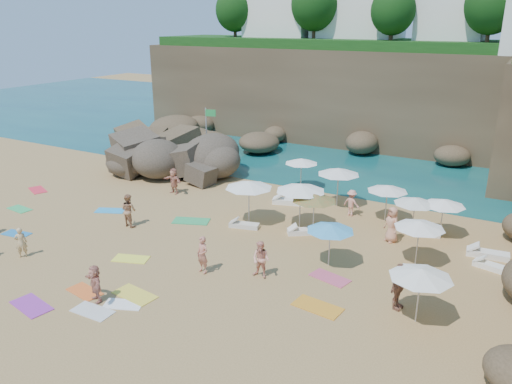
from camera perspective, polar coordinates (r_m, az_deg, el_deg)
The scene contains 48 objects.
ground at distance 25.00m, azimuth -7.41°, elevation -5.57°, with size 120.00×120.00×0.00m, color tan.
seawater at distance 51.08m, azimuth 13.04°, elevation 6.93°, with size 120.00×120.00×0.00m, color #0C4751.
cliff_back at distance 45.11m, azimuth 14.01°, elevation 10.46°, with size 44.00×8.00×8.00m, color brown.
rock_promontory at distance 43.40m, azimuth -6.64°, elevation 5.18°, with size 12.00×7.00×2.00m, color brown, non-canonical shape.
clifftop_buildings at distance 45.19m, azimuth 16.32°, elevation 19.52°, with size 28.48×9.48×7.00m.
clifftop_trees at distance 38.67m, azimuth 16.75°, elevation 19.69°, with size 35.60×23.82×4.40m.
marina_masts at distance 57.30m, azimuth -3.02°, elevation 11.72°, with size 3.10×0.10×6.00m.
rock_outcrop at distance 35.75m, azimuth -9.02°, elevation 2.02°, with size 6.96×5.22×2.79m, color brown, non-canonical shape.
flag_pole at distance 36.97m, azimuth -5.53°, elevation 7.16°, with size 0.83×0.28×4.33m.
parasol_0 at distance 31.89m, azimuth 5.21°, elevation 3.55°, with size 2.13×2.13×2.02m.
parasol_1 at distance 29.03m, azimuth 9.42°, elevation 2.35°, with size 2.45×2.45×2.32m.
parasol_2 at distance 26.07m, azimuth 17.73°, elevation -0.97°, with size 2.11×2.11×1.99m.
parasol_3 at distance 22.91m, azimuth 18.21°, elevation -3.55°, with size 2.21×2.21×2.09m.
parasol_5 at distance 25.62m, azimuth 5.12°, elevation 0.53°, with size 2.58×2.58×2.44m.
parasol_6 at distance 25.04m, azimuth 6.68°, elevation -0.61°, with size 2.27×2.27×2.15m.
parasol_7 at distance 27.44m, azimuth 14.81°, elevation 0.43°, with size 2.16×2.16×2.05m.
parasol_8 at distance 26.28m, azimuth 20.68°, elevation -1.14°, with size 2.11×2.11×2.00m.
parasol_9 at distance 26.13m, azimuth -0.83°, elevation 0.87°, with size 2.53×2.53×2.39m.
parasol_10 at distance 21.93m, azimuth 8.50°, elevation -4.01°, with size 2.12×2.12×2.00m.
parasol_11 at distance 18.63m, azimuth 18.36°, elevation -8.82°, with size 2.26×2.26×2.13m.
lounger_0 at distance 26.30m, azimuth -1.36°, elevation -3.83°, with size 1.56×0.52×0.24m, color silver.
lounger_1 at distance 29.65m, azimuth 3.85°, elevation -1.08°, with size 1.98×0.66×0.31m, color white.
lounger_2 at distance 25.50m, azimuth 24.96°, elevation -6.46°, with size 1.83×0.61×0.29m, color white.
lounger_3 at distance 26.83m, azimuth 18.62°, elevation -4.40°, with size 1.63×0.54×0.25m, color silver.
lounger_4 at distance 24.40m, azimuth 25.38°, elevation -7.73°, with size 1.56×0.52×0.24m, color white.
lounger_5 at distance 25.66m, azimuth 5.46°, elevation -4.51°, with size 1.64×0.55×0.25m, color white.
towel_0 at distance 28.34m, azimuth -25.69°, elevation -4.33°, with size 1.45×0.73×0.03m, color #2277B6.
towel_2 at distance 21.59m, azimuth -18.99°, elevation -10.71°, with size 1.55×0.77×0.03m, color orange.
towel_3 at distance 31.89m, azimuth -25.40°, elevation -1.76°, with size 1.51×0.76×0.03m, color #33B560.
towel_4 at distance 23.71m, azimuth -14.11°, elevation -7.41°, with size 1.60×0.80×0.03m, color #FDFF43.
towel_5 at distance 20.30m, azimuth -14.91°, elevation -12.31°, with size 1.48×0.74×0.03m, color white.
towel_6 at distance 21.38m, azimuth -24.28°, elevation -11.75°, with size 1.81×0.91×0.03m, color purple.
towel_7 at distance 34.95m, azimuth -23.68°, elevation 0.22°, with size 1.62×0.81×0.03m, color #F02A3E.
towel_8 at distance 29.77m, azimuth -16.30°, elevation -2.05°, with size 1.64×0.82×0.03m, color #2A9CE1.
towel_9 at distance 21.66m, azimuth 8.44°, elevation -9.68°, with size 1.68×0.84×0.03m, color #CD4F71.
towel_10 at distance 19.63m, azimuth 7.04°, elevation -12.89°, with size 1.86×0.93×0.03m, color orange.
towel_11 at distance 27.35m, azimuth -7.42°, elevation -3.30°, with size 1.95×0.98×0.03m, color #2EA35B.
towel_12 at distance 20.81m, azimuth -13.69°, elevation -11.34°, with size 1.81×0.91×0.03m, color yellow.
towel_13 at distance 20.19m, azimuth -18.17°, elevation -12.83°, with size 1.61×0.80×0.03m, color silver.
person_stand_1 at distance 27.08m, azimuth -14.35°, elevation -2.02°, with size 0.86×0.67×1.77m, color #AE7A57.
person_stand_2 at distance 28.13m, azimuth 10.87°, elevation -1.24°, with size 0.97×0.40×1.50m, color #E89784.
person_stand_3 at distance 19.69m, azimuth 15.94°, elevation -10.34°, with size 1.10×0.46×1.87m, color #8C5B46.
person_stand_4 at distance 25.29m, azimuth 15.27°, elevation -3.59°, with size 0.88×0.48×1.80m, color tan.
person_stand_5 at distance 31.62m, azimuth -9.39°, elevation 1.27°, with size 1.51×0.43×1.63m, color tan.
person_stand_6 at distance 25.33m, azimuth -25.28°, elevation -5.22°, with size 0.53×0.35×1.45m, color tan.
person_lie_3 at distance 20.72m, azimuth -17.73°, elevation -11.30°, with size 1.38×1.49×0.40m, color tan.
person_lie_4 at distance 21.91m, azimuth -6.07°, elevation -8.69°, with size 0.60×1.64×0.39m, color #C27561.
person_lie_5 at distance 21.35m, azimuth 0.56°, elevation -9.02°, with size 0.79×1.62×0.61m, color #F0A088.
Camera 1 is at (13.79, -18.07, 10.39)m, focal length 35.00 mm.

